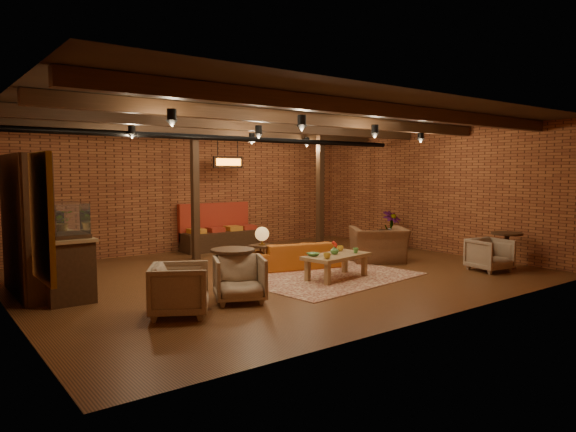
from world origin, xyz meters
TOP-DOWN VIEW (x-y plane):
  - floor at (0.00, 0.00)m, footprint 10.00×10.00m
  - ceiling at (0.00, 0.00)m, footprint 10.00×8.00m
  - wall_back at (0.00, 4.00)m, footprint 10.00×0.02m
  - wall_front at (0.00, -4.00)m, footprint 10.00×0.02m
  - wall_left at (-5.00, 0.00)m, footprint 0.02×8.00m
  - wall_right at (5.00, 0.00)m, footprint 0.02×8.00m
  - ceiling_beams at (0.00, 0.00)m, footprint 9.80×6.40m
  - ceiling_pipe at (0.00, 1.60)m, footprint 9.60×0.12m
  - post_left at (-0.60, 2.60)m, footprint 0.16×0.16m
  - post_right at (2.80, 2.00)m, footprint 0.16×0.16m
  - service_counter at (-4.10, 1.00)m, footprint 0.80×2.50m
  - plant_counter at (-4.00, 1.20)m, footprint 0.35×0.39m
  - shelving_hutch at (-4.50, 1.10)m, footprint 0.52×2.00m
  - chalkboard_menu at (-4.93, -2.30)m, footprint 0.08×0.96m
  - banquette at (0.60, 3.55)m, footprint 2.10×0.70m
  - service_sign at (0.60, 3.10)m, footprint 0.86×0.06m
  - ceiling_spotlights at (0.00, 0.00)m, footprint 6.40×4.40m
  - rug at (0.55, -0.79)m, footprint 3.75×3.05m
  - sofa at (0.63, 0.24)m, footprint 2.10×1.23m
  - coffee_table at (0.57, -1.10)m, footprint 1.50×0.92m
  - side_table_lamp at (-0.13, 0.45)m, footprint 0.57×0.57m
  - round_table_left at (-1.70, -0.99)m, footprint 0.76×0.76m
  - armchair_a at (-2.99, -1.64)m, footprint 1.07×1.09m
  - armchair_b at (-1.87, -1.49)m, footprint 1.03×1.00m
  - armchair_right at (2.67, -0.26)m, footprint 1.47×1.35m
  - side_table_book at (4.36, 0.86)m, footprint 0.50×0.50m
  - round_table_right at (4.35, -2.48)m, footprint 0.66×0.66m
  - armchair_far at (3.73, -2.46)m, footprint 0.84×0.80m
  - plant_tall at (4.40, 0.90)m, footprint 1.85×1.85m

SIDE VIEW (x-z plane):
  - floor at x=0.00m, z-range 0.00..0.00m
  - rug at x=0.55m, z-range 0.00..0.01m
  - sofa at x=0.63m, z-range 0.00..0.58m
  - armchair_far at x=3.73m, z-range 0.00..0.76m
  - armchair_b at x=-1.87m, z-range 0.00..0.82m
  - armchair_a at x=-2.99m, z-range 0.00..0.85m
  - coffee_table at x=0.57m, z-range 0.06..0.79m
  - side_table_book at x=4.36m, z-range 0.22..0.77m
  - banquette at x=0.60m, z-range 0.00..1.00m
  - round_table_right at x=4.35m, z-range 0.13..0.91m
  - round_table_left at x=-1.70m, z-range 0.14..0.93m
  - armchair_right at x=2.67m, z-range 0.00..1.08m
  - side_table_lamp at x=-0.13m, z-range 0.25..1.19m
  - service_counter at x=-4.10m, z-range 0.00..1.60m
  - shelving_hutch at x=-4.50m, z-range 0.00..2.40m
  - plant_counter at x=-4.00m, z-range 1.07..1.37m
  - plant_tall at x=4.40m, z-range 0.00..3.10m
  - wall_back at x=0.00m, z-range 0.00..3.20m
  - wall_front at x=0.00m, z-range 0.00..3.20m
  - wall_left at x=-5.00m, z-range 0.00..3.20m
  - wall_right at x=5.00m, z-range 0.00..3.20m
  - post_left at x=-0.60m, z-range 0.00..3.20m
  - post_right at x=2.80m, z-range 0.00..3.20m
  - chalkboard_menu at x=-4.93m, z-range 0.87..2.33m
  - service_sign at x=0.60m, z-range 2.20..2.50m
  - ceiling_pipe at x=0.00m, z-range 2.79..2.91m
  - ceiling_spotlights at x=0.00m, z-range 2.72..3.00m
  - ceiling_beams at x=0.00m, z-range 2.97..3.19m
  - ceiling at x=0.00m, z-range 3.19..3.21m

